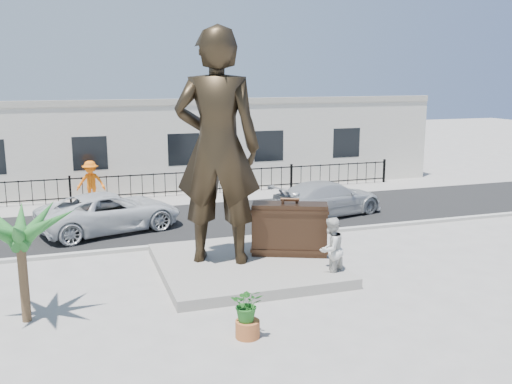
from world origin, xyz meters
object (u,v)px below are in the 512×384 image
at_px(statue, 217,147).
at_px(car_white, 110,212).
at_px(tourist, 331,249).
at_px(suitcase, 290,229).

height_order(statue, car_white, statue).
bearing_deg(car_white, tourist, -159.25).
xyz_separation_m(statue, suitcase, (2.27, -0.12, -2.65)).
distance_m(tourist, car_white, 9.36).
bearing_deg(statue, car_white, -39.96).
height_order(statue, suitcase, statue).
bearing_deg(car_white, statue, -169.35).
relative_size(statue, tourist, 3.69).
bearing_deg(tourist, statue, -63.06).
relative_size(suitcase, tourist, 1.24).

